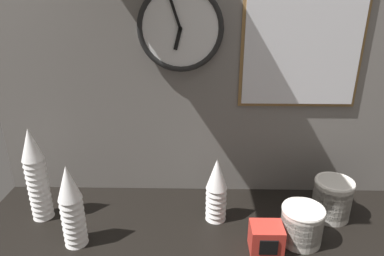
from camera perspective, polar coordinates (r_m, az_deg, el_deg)
ground_plane at (r=1.28m, az=1.66°, el=-16.78°), size 1.60×0.56×0.04m
wall_tiled_back at (r=1.29m, az=1.84°, el=10.52°), size 1.60×0.03×1.05m
cup_stack_far_left at (r=1.34m, az=-24.55°, el=-7.07°), size 0.08×0.08×0.35m
cup_stack_center_right at (r=1.24m, az=4.09°, el=-10.19°), size 0.08×0.08×0.25m
cup_stack_left at (r=1.18m, az=-19.46°, el=-12.17°), size 0.08×0.08×0.29m
bowl_stack_right at (r=1.22m, az=17.82°, el=-14.92°), size 0.14×0.14×0.13m
bowl_stack_far_right at (r=1.37m, az=22.31°, el=-10.70°), size 0.14×0.14×0.15m
wall_clock at (r=1.24m, az=-1.96°, el=16.26°), size 0.31×0.03×0.31m
menu_board at (r=1.30m, az=18.17°, el=14.94°), size 0.44×0.01×0.55m
napkin_dispenser at (r=1.17m, az=12.25°, el=-17.51°), size 0.10×0.09×0.09m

